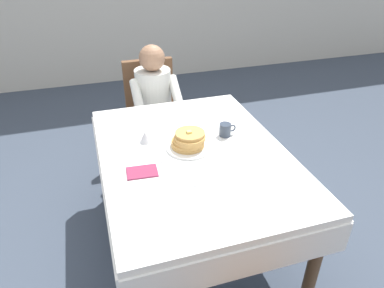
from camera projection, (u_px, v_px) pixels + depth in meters
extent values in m
plane|color=#3D4756|center=(194.00, 240.00, 2.50)|extent=(14.00, 14.00, 0.00)
cube|color=white|center=(194.00, 155.00, 2.13)|extent=(1.10, 1.50, 0.04)
cube|color=white|center=(245.00, 264.00, 1.57)|extent=(1.10, 0.01, 0.18)
cube|color=white|center=(165.00, 117.00, 2.80)|extent=(1.10, 0.01, 0.18)
cube|color=white|center=(103.00, 186.00, 2.04)|extent=(0.01, 1.50, 0.18)
cube|color=white|center=(274.00, 155.00, 2.33)|extent=(0.01, 1.50, 0.18)
cylinder|color=brown|center=(314.00, 263.00, 1.89)|extent=(0.07, 0.07, 0.70)
cylinder|color=brown|center=(111.00, 160.00, 2.75)|extent=(0.07, 0.07, 0.70)
cylinder|color=brown|center=(223.00, 142.00, 2.99)|extent=(0.07, 0.07, 0.70)
cube|color=brown|center=(155.00, 121.00, 3.15)|extent=(0.44, 0.44, 0.05)
cube|color=brown|center=(149.00, 85.00, 3.18)|extent=(0.44, 0.06, 0.48)
cylinder|color=#2D2319|center=(180.00, 150.00, 3.16)|extent=(0.04, 0.04, 0.40)
cylinder|color=#2D2319|center=(140.00, 156.00, 3.07)|extent=(0.04, 0.04, 0.40)
cylinder|color=#2D2319|center=(170.00, 131.00, 3.46)|extent=(0.04, 0.04, 0.40)
cylinder|color=#2D2319|center=(134.00, 136.00, 3.37)|extent=(0.04, 0.04, 0.40)
cylinder|color=silver|center=(154.00, 96.00, 3.00)|extent=(0.30, 0.30, 0.46)
sphere|color=#A37556|center=(152.00, 58.00, 2.81)|extent=(0.21, 0.21, 0.21)
cylinder|color=silver|center=(176.00, 92.00, 2.89)|extent=(0.08, 0.29, 0.23)
cylinder|color=silver|center=(137.00, 97.00, 2.81)|extent=(0.08, 0.29, 0.23)
cylinder|color=#383D51|center=(170.00, 150.00, 3.11)|extent=(0.10, 0.10, 0.45)
cylinder|color=#383D51|center=(152.00, 153.00, 3.07)|extent=(0.10, 0.10, 0.45)
cylinder|color=white|center=(189.00, 147.00, 2.15)|extent=(0.28, 0.28, 0.02)
cylinder|color=tan|center=(188.00, 145.00, 2.14)|extent=(0.20, 0.20, 0.02)
cylinder|color=tan|center=(188.00, 142.00, 2.14)|extent=(0.20, 0.20, 0.02)
cylinder|color=tan|center=(189.00, 140.00, 2.12)|extent=(0.19, 0.19, 0.02)
cylinder|color=tan|center=(190.00, 137.00, 2.11)|extent=(0.19, 0.19, 0.02)
cylinder|color=tan|center=(190.00, 134.00, 2.11)|extent=(0.18, 0.18, 0.02)
cube|color=#F4E072|center=(189.00, 132.00, 2.10)|extent=(0.03, 0.03, 0.01)
cylinder|color=#333D4C|center=(225.00, 130.00, 2.27)|extent=(0.08, 0.08, 0.08)
torus|color=#333D4C|center=(232.00, 128.00, 2.28)|extent=(0.05, 0.01, 0.05)
cone|color=silver|center=(145.00, 137.00, 2.20)|extent=(0.08, 0.08, 0.07)
cube|color=silver|center=(160.00, 154.00, 2.09)|extent=(0.03, 0.18, 0.00)
cube|color=silver|center=(219.00, 145.00, 2.19)|extent=(0.03, 0.20, 0.00)
cube|color=silver|center=(206.00, 182.00, 1.86)|extent=(0.15, 0.05, 0.00)
cube|color=#8C2D4C|center=(142.00, 172.00, 1.94)|extent=(0.18, 0.13, 0.01)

